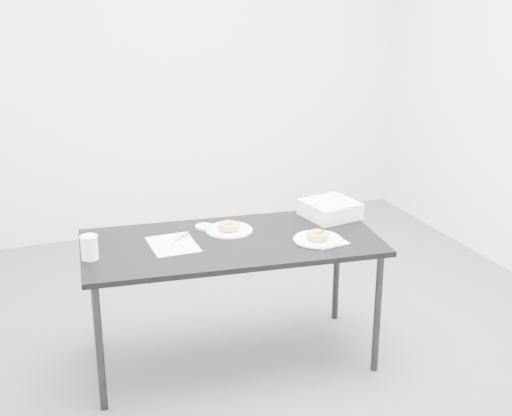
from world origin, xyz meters
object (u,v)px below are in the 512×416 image
object	(u,v)px
scorecard	(173,244)
donut_far	(229,226)
plate_near	(318,240)
bakery_box	(330,209)
table	(231,250)
donut_near	(318,235)
pen	(182,236)
plate_far	(229,230)
coffee_cup	(89,247)

from	to	relation	value
scorecard	donut_far	bearing A→B (deg)	13.87
plate_near	bakery_box	xyz separation A→B (m)	(0.22, 0.30, 0.04)
table	plate_near	world-z (taller)	plate_near
table	donut_near	bearing A→B (deg)	-15.37
plate_near	bakery_box	size ratio (longest dim) A/B	0.93
pen	bakery_box	size ratio (longest dim) A/B	0.49
plate_far	donut_far	xyz separation A→B (m)	(0.00, -0.00, 0.02)
table	donut_near	size ratio (longest dim) A/B	13.55
donut_near	donut_far	bearing A→B (deg)	141.18
plate_far	pen	bearing A→B (deg)	-178.67
donut_near	plate_far	world-z (taller)	donut_near
scorecard	donut_near	distance (m)	0.73
pen	donut_near	xyz separation A→B (m)	(0.63, -0.29, 0.02)
coffee_cup	plate_near	bearing A→B (deg)	-9.53
scorecard	plate_near	xyz separation A→B (m)	(0.70, -0.22, 0.01)
pen	coffee_cup	xyz separation A→B (m)	(-0.48, -0.11, 0.05)
table	coffee_cup	size ratio (longest dim) A/B	13.31
donut_near	bakery_box	distance (m)	0.37
donut_far	coffee_cup	size ratio (longest dim) A/B	0.97
donut_far	bakery_box	distance (m)	0.59
donut_far	table	bearing A→B (deg)	-105.23
coffee_cup	donut_near	bearing A→B (deg)	-9.53
coffee_cup	bakery_box	xyz separation A→B (m)	(1.33, 0.11, -0.01)
pen	coffee_cup	bearing A→B (deg)	149.77
pen	plate_near	bearing A→B (deg)	-67.57
scorecard	donut_far	distance (m)	0.34
plate_far	bakery_box	distance (m)	0.60
coffee_cup	pen	bearing A→B (deg)	12.35
plate_near	coffee_cup	size ratio (longest dim) A/B	2.09
scorecard	bakery_box	size ratio (longest dim) A/B	1.07
plate_far	donut_far	bearing A→B (deg)	-90.00
donut_near	coffee_cup	bearing A→B (deg)	170.47
donut_near	donut_far	xyz separation A→B (m)	(-0.37, 0.30, -0.00)
donut_far	pen	bearing A→B (deg)	-178.67
coffee_cup	bakery_box	world-z (taller)	coffee_cup
plate_near	plate_far	size ratio (longest dim) A/B	1.01
plate_near	coffee_cup	distance (m)	1.13
table	donut_near	xyz separation A→B (m)	(0.41, -0.17, 0.08)
scorecard	plate_near	bearing A→B (deg)	-17.14
pen	plate_far	world-z (taller)	pen
table	plate_far	world-z (taller)	plate_far
donut_far	bakery_box	xyz separation A→B (m)	(0.59, 0.00, 0.02)
plate_near	donut_far	bearing A→B (deg)	141.18
table	coffee_cup	distance (m)	0.71
scorecard	plate_near	size ratio (longest dim) A/B	1.14
pen	donut_near	bearing A→B (deg)	-67.57
pen	plate_far	bearing A→B (deg)	-41.25
pen	donut_far	size ratio (longest dim) A/B	1.14
scorecard	donut_near	world-z (taller)	donut_near
pen	plate_near	size ratio (longest dim) A/B	0.53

